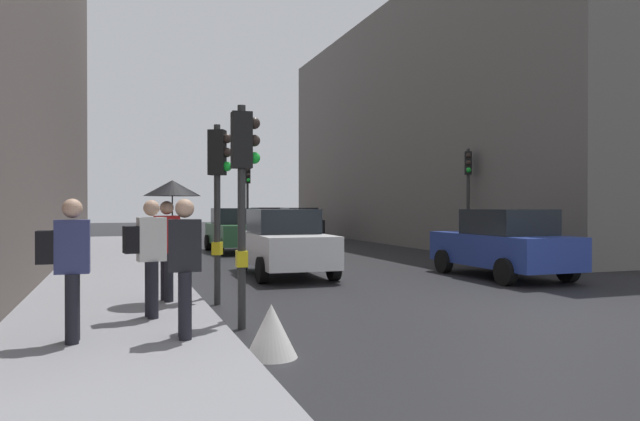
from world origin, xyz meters
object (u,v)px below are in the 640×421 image
at_px(pedestrian_with_umbrella, 171,206).
at_px(pedestrian_in_dark_coat, 185,262).
at_px(car_dark_suv, 298,224).
at_px(warning_sign_triangle, 271,331).
at_px(car_green_estate, 236,230).
at_px(traffic_light_near_left, 243,175).
at_px(traffic_light_mid_street, 468,182).
at_px(traffic_light_near_right, 218,181).
at_px(pedestrian_with_black_backpack, 148,251).
at_px(traffic_light_far_median, 248,189).
at_px(car_red_sedan, 266,221).
at_px(car_blue_van, 503,244).
at_px(car_white_compact, 284,242).
at_px(pedestrian_with_grey_backpack, 68,261).

bearing_deg(pedestrian_with_umbrella, pedestrian_in_dark_coat, -91.48).
height_order(car_dark_suv, warning_sign_triangle, car_dark_suv).
bearing_deg(car_green_estate, traffic_light_near_left, -100.43).
height_order(traffic_light_mid_street, warning_sign_triangle, traffic_light_mid_street).
distance_m(traffic_light_near_right, warning_sign_triangle, 4.47).
distance_m(traffic_light_near_right, pedestrian_with_black_backpack, 2.49).
xyz_separation_m(traffic_light_far_median, pedestrian_in_dark_coat, (-5.28, -20.97, -1.57)).
height_order(traffic_light_near_right, car_red_sedan, traffic_light_near_right).
height_order(car_blue_van, pedestrian_with_black_backpack, pedestrian_with_black_backpack).
bearing_deg(car_dark_suv, car_blue_van, -89.79).
bearing_deg(car_red_sedan, traffic_light_near_right, -105.73).
bearing_deg(car_dark_suv, warning_sign_triangle, -107.73).
bearing_deg(car_red_sedan, pedestrian_in_dark_coat, -105.79).
relative_size(traffic_light_near_right, car_red_sedan, 0.79).
relative_size(car_white_compact, car_red_sedan, 1.00).
xyz_separation_m(car_red_sedan, pedestrian_with_grey_backpack, (-9.46, -28.36, 0.29)).
distance_m(traffic_light_far_median, car_dark_suv, 4.15).
bearing_deg(warning_sign_triangle, pedestrian_with_black_backpack, 120.54).
distance_m(traffic_light_near_left, car_white_compact, 6.87).
distance_m(car_green_estate, pedestrian_in_dark_coat, 16.07).
height_order(traffic_light_near_left, traffic_light_far_median, traffic_light_far_median).
bearing_deg(pedestrian_in_dark_coat, car_green_estate, 76.85).
height_order(traffic_light_mid_street, car_red_sedan, traffic_light_mid_street).
distance_m(traffic_light_far_median, car_white_compact, 13.89).
xyz_separation_m(traffic_light_near_right, traffic_light_mid_street, (10.15, 7.17, 0.38)).
distance_m(traffic_light_near_left, pedestrian_with_black_backpack, 1.83).
relative_size(traffic_light_near_right, traffic_light_far_median, 0.86).
bearing_deg(traffic_light_far_median, traffic_light_near_right, -103.73).
height_order(car_dark_suv, pedestrian_with_umbrella, pedestrian_with_umbrella).
bearing_deg(traffic_light_near_right, car_white_compact, 59.16).
bearing_deg(car_white_compact, pedestrian_with_grey_backpack, -123.69).
xyz_separation_m(car_blue_van, pedestrian_with_grey_backpack, (-9.93, -4.80, 0.29)).
bearing_deg(traffic_light_near_left, car_red_sedan, 75.51).
xyz_separation_m(car_white_compact, pedestrian_with_umbrella, (-3.29, -4.27, 0.96)).
distance_m(car_white_compact, car_green_estate, 8.32).
distance_m(pedestrian_with_umbrella, pedestrian_with_black_backpack, 1.72).
xyz_separation_m(traffic_light_near_right, car_blue_van, (7.59, 1.70, -1.44)).
bearing_deg(traffic_light_far_median, pedestrian_with_black_backpack, -106.23).
distance_m(car_red_sedan, car_blue_van, 23.57).
distance_m(traffic_light_far_median, pedestrian_with_umbrella, 18.66).
relative_size(traffic_light_near_right, pedestrian_with_black_backpack, 1.90).
relative_size(car_blue_van, warning_sign_triangle, 6.46).
xyz_separation_m(car_green_estate, pedestrian_in_dark_coat, (-3.66, -15.65, 0.25)).
height_order(pedestrian_with_black_backpack, pedestrian_with_grey_backpack, same).
height_order(traffic_light_mid_street, pedestrian_in_dark_coat, traffic_light_mid_street).
bearing_deg(pedestrian_with_black_backpack, car_white_compact, 57.12).
distance_m(traffic_light_far_median, pedestrian_with_grey_backpack, 21.85).
distance_m(pedestrian_with_grey_backpack, pedestrian_in_dark_coat, 1.40).
bearing_deg(car_white_compact, pedestrian_with_black_backpack, -122.88).
height_order(traffic_light_far_median, car_red_sedan, traffic_light_far_median).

